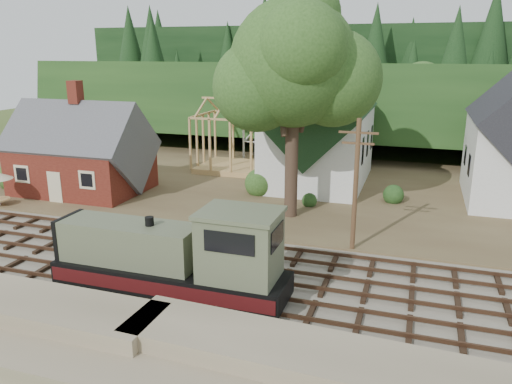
% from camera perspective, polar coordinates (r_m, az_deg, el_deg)
% --- Properties ---
extents(ground, '(140.00, 140.00, 0.00)m').
position_cam_1_polar(ground, '(27.44, -5.46, -9.19)').
color(ground, '#384C1E').
rests_on(ground, ground).
extents(embankment, '(64.00, 5.00, 1.60)m').
position_cam_1_polar(embankment, '(20.96, -15.25, -18.34)').
color(embankment, '#7F7259').
rests_on(embankment, ground).
extents(railroad_bed, '(64.00, 11.00, 0.16)m').
position_cam_1_polar(railroad_bed, '(27.40, -5.47, -9.04)').
color(railroad_bed, '#726B5B').
rests_on(railroad_bed, ground).
extents(village_flat, '(64.00, 26.00, 0.30)m').
position_cam_1_polar(village_flat, '(43.48, 4.02, 0.59)').
color(village_flat, brown).
rests_on(village_flat, ground).
extents(hillside, '(70.00, 28.96, 12.74)m').
position_cam_1_polar(hillside, '(66.50, 9.17, 5.65)').
color(hillside, '#1E3F19').
rests_on(hillside, ground).
extents(ridge, '(80.00, 20.00, 12.00)m').
position_cam_1_polar(ridge, '(82.15, 11.00, 7.49)').
color(ridge, black).
rests_on(ridge, ground).
extents(depot, '(10.80, 7.41, 9.00)m').
position_cam_1_polar(depot, '(43.48, -19.31, 3.88)').
color(depot, '#511912').
rests_on(depot, village_flat).
extents(church, '(8.40, 15.17, 13.00)m').
position_cam_1_polar(church, '(43.62, 7.26, 7.31)').
color(church, silver).
rests_on(church, village_flat).
extents(timber_frame, '(8.20, 6.20, 6.99)m').
position_cam_1_polar(timber_frame, '(48.25, -1.68, 5.95)').
color(timber_frame, tan).
rests_on(timber_frame, village_flat).
extents(lattice_tower, '(3.20, 3.20, 12.12)m').
position_cam_1_polar(lattice_tower, '(53.23, 0.52, 14.21)').
color(lattice_tower, silver).
rests_on(lattice_tower, village_flat).
extents(big_tree, '(10.90, 8.40, 14.70)m').
position_cam_1_polar(big_tree, '(33.76, 4.60, 13.50)').
color(big_tree, '#38281E').
rests_on(big_tree, village_flat).
extents(telegraph_pole_near, '(2.20, 0.28, 8.00)m').
position_cam_1_polar(telegraph_pole_near, '(29.01, 11.32, 0.90)').
color(telegraph_pole_near, '#4C331E').
rests_on(telegraph_pole_near, ground).
extents(locomotive, '(11.45, 2.86, 4.60)m').
position_cam_1_polar(locomotive, '(24.23, -8.97, -7.52)').
color(locomotive, black).
rests_on(locomotive, railroad_bed).
extents(car_blue, '(2.25, 3.36, 1.06)m').
position_cam_1_polar(car_blue, '(42.61, -15.46, 0.67)').
color(car_blue, teal).
rests_on(car_blue, village_flat).
extents(car_green, '(4.13, 2.75, 1.29)m').
position_cam_1_polar(car_green, '(47.61, -21.40, 1.85)').
color(car_green, gray).
rests_on(car_green, village_flat).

